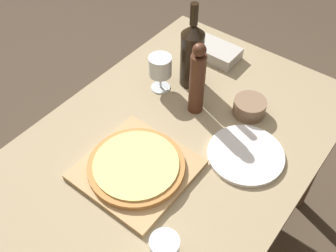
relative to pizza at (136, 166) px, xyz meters
name	(u,v)px	position (x,y,z in m)	size (l,w,h in m)	color
dining_table	(162,171)	(0.02, 0.10, -0.13)	(0.86, 1.40, 0.75)	#9E8966
cutting_board	(137,170)	(0.00, 0.00, -0.02)	(0.32, 0.32, 0.02)	tan
pizza	(136,166)	(0.00, 0.00, 0.00)	(0.30, 0.30, 0.02)	#BC7A3D
wine_bottle	(192,54)	(-0.11, 0.45, 0.10)	(0.08, 0.08, 0.34)	black
pepper_mill	(197,80)	(-0.01, 0.34, 0.11)	(0.05, 0.05, 0.28)	#4C2819
wine_glass	(160,67)	(-0.18, 0.35, 0.07)	(0.08, 0.08, 0.14)	silver
small_bowl	(249,107)	(0.15, 0.44, 0.00)	(0.11, 0.11, 0.06)	#84664C
drinking_tumbler	(165,250)	(0.24, -0.17, 0.02)	(0.08, 0.08, 0.09)	silver
dinner_plate	(246,155)	(0.24, 0.26, -0.02)	(0.25, 0.25, 0.01)	white
food_container	(216,52)	(-0.12, 0.64, -0.01)	(0.18, 0.12, 0.05)	#BCB7AD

